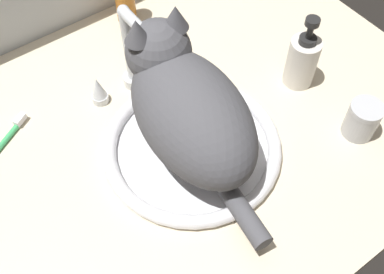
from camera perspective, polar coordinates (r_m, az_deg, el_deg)
The scene contains 6 objects.
countertop at distance 87.27cm, azimuth -1.58°, elevation 0.25°, with size 102.45×75.19×3.00cm, color beige.
sink_basin at distance 82.64cm, azimuth 0.00°, elevation -1.17°, with size 31.76×31.76×2.46cm.
faucet at distance 88.39cm, azimuth -7.36°, elevation 9.42°, with size 18.28×9.47×19.17cm.
cat at distance 76.14cm, azimuth -0.87°, elevation 4.23°, with size 20.61×40.05×20.00cm.
metal_jar at distance 88.38cm, azimuth 20.10°, elevation 2.00°, with size 5.95×5.95×7.09cm.
soap_pump_bottle at distance 92.20cm, azimuth 13.33°, elevation 9.12°, with size 5.88×5.88×15.63cm.
Camera 1 is at (-27.72, -42.35, 72.59)cm, focal length 43.59 mm.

